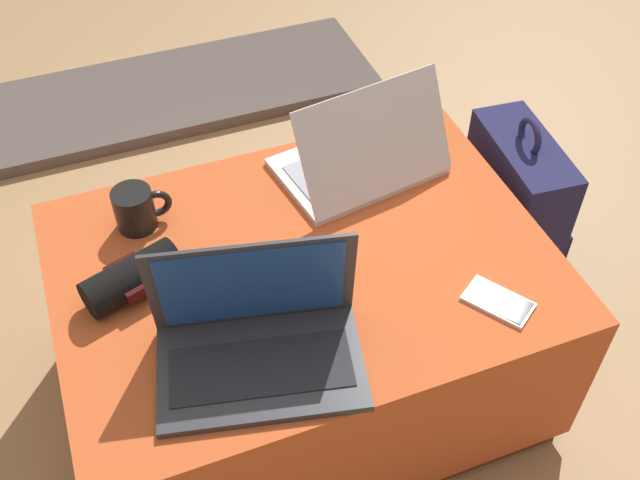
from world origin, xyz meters
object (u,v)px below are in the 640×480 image
Objects in this scene: laptop_far at (363,158)px; wrist_brace at (132,277)px; backpack at (512,217)px; laptop_near at (258,339)px; coffee_mug at (136,209)px; cell_phone at (498,302)px.

wrist_brace is (-0.57, -0.16, -0.01)m from laptop_far.
wrist_brace is at bearing 100.87° from backpack.
coffee_mug is at bearing 120.79° from laptop_near.
coffee_mug is (-0.62, 0.47, 0.04)m from cell_phone.
backpack is at bearing -5.06° from coffee_mug.
backpack is 4.42× the size of coffee_mug.
wrist_brace is (-0.19, 0.24, -0.01)m from laptop_near.
laptop_far reaches higher than wrist_brace.
laptop_far is 0.59m from wrist_brace.
coffee_mug is at bearing 75.56° from wrist_brace.
laptop_far is at bearing -111.35° from cell_phone.
cell_phone is 0.55m from backpack.
wrist_brace is 0.19m from coffee_mug.
laptop_far is at bearing 59.21° from laptop_near.
laptop_far reaches higher than coffee_mug.
laptop_near is at bearing 37.41° from laptop_far.
coffee_mug is (-0.52, 0.02, -0.00)m from laptop_far.
backpack is at bearing 161.97° from laptop_far.
cell_phone is at bearing 6.56° from laptop_near.
laptop_far is 0.50m from backpack.
laptop_far reaches higher than backpack.
laptop_far is 3.18× the size of coffee_mug.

